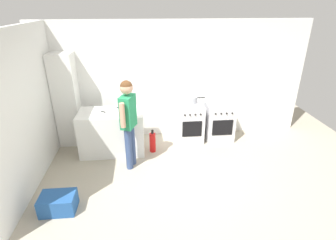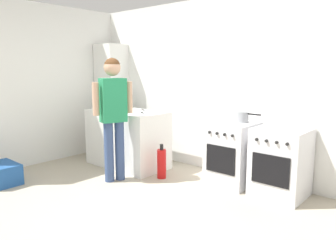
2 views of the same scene
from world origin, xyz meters
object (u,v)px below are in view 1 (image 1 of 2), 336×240
pot (194,100)px  person (128,117)px  recycling_crate_lower (58,203)px  knife_carving (99,111)px  knife_utility (122,108)px  larder_cabinet (67,101)px  oven_right (219,121)px  knife_paring (130,112)px  oven_left (190,122)px  fire_extinguisher (153,142)px

pot → person: person is taller
recycling_crate_lower → knife_carving: bearing=75.8°
knife_utility → person: 0.82m
recycling_crate_lower → larder_cabinet: larder_cabinet is taller
knife_utility → larder_cabinet: size_ratio=0.12×
oven_right → knife_utility: 2.22m
knife_paring → recycling_crate_lower: 2.12m
person → recycling_crate_lower: 1.77m
oven_right → knife_carving: (-2.60, -0.32, 0.48)m
oven_left → person: (-1.31, -0.98, 0.61)m
knife_paring → fire_extinguisher: (0.43, -0.05, -0.69)m
pot → knife_paring: pot is taller
oven_right → fire_extinguisher: 1.63m
pot → recycling_crate_lower: 3.38m
oven_left → pot: size_ratio=2.49×
pot → knife_paring: (-1.38, -0.52, -0.02)m
knife_utility → recycling_crate_lower: knife_utility is taller
knife_paring → larder_cabinet: (-1.35, 0.53, 0.09)m
oven_left → knife_carving: size_ratio=2.82×
oven_left → knife_utility: size_ratio=3.53×
knife_utility → knife_paring: (0.19, -0.23, 0.00)m
oven_right → knife_paring: knife_paring is taller
recycling_crate_lower → fire_extinguisher: bearing=47.0°
oven_right → knife_carving: bearing=-172.9°
knife_utility → oven_right: bearing=5.2°
knife_utility → recycling_crate_lower: 2.22m
oven_right → recycling_crate_lower: (-3.04, -2.09, -0.29)m
pot → knife_utility: (-1.57, -0.29, -0.02)m
oven_left → fire_extinguisher: bearing=-151.2°
knife_utility → knife_carving: bearing=-163.5°
pot → recycling_crate_lower: bearing=-138.4°
oven_left → pot: 0.51m
knife_paring → fire_extinguisher: bearing=-6.5°
pot → knife_carving: 2.05m
knife_utility → larder_cabinet: larder_cabinet is taller
knife_carving → fire_extinguisher: knife_carving is taller
oven_right → knife_paring: (-1.97, -0.43, 0.48)m
oven_left → fire_extinguisher: 1.01m
oven_left → oven_right: 0.68m
person → recycling_crate_lower: (-1.06, -1.11, -0.89)m
knife_utility → knife_paring: same height
knife_carving → fire_extinguisher: 1.27m
knife_carving → person: person is taller
knife_carving → larder_cabinet: bearing=149.6°
oven_left → person: person is taller
oven_right → larder_cabinet: 3.38m
recycling_crate_lower → larder_cabinet: 2.37m
fire_extinguisher → larder_cabinet: 2.03m
knife_carving → knife_paring: same height
oven_left → recycling_crate_lower: oven_left is taller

